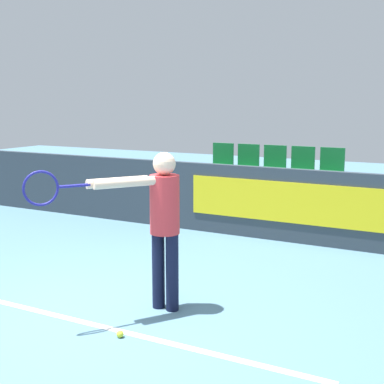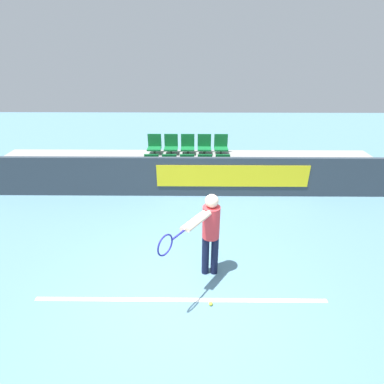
# 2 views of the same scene
# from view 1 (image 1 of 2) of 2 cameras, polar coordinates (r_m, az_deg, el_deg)

# --- Properties ---
(ground_plane) EXTENTS (30.00, 30.00, 0.00)m
(ground_plane) POSITION_cam_1_polar(r_m,az_deg,el_deg) (5.44, -11.06, -13.38)
(ground_plane) COLOR slate
(court_baseline) EXTENTS (4.85, 0.08, 0.01)m
(court_baseline) POSITION_cam_1_polar(r_m,az_deg,el_deg) (5.41, -11.33, -13.48)
(court_baseline) COLOR white
(court_baseline) RESTS_ON ground
(barrier_wall) EXTENTS (11.68, 0.14, 1.11)m
(barrier_wall) POSITION_cam_1_polar(r_m,az_deg,el_deg) (8.43, 5.42, -0.95)
(barrier_wall) COLOR #2D3842
(barrier_wall) RESTS_ON ground
(bleacher_tier_front) EXTENTS (11.28, 0.85, 0.36)m
(bleacher_tier_front) POSITION_cam_1_polar(r_m,az_deg,el_deg) (8.98, 6.45, -2.75)
(bleacher_tier_front) COLOR gray
(bleacher_tier_front) RESTS_ON ground
(bleacher_tier_middle) EXTENTS (11.28, 0.85, 0.73)m
(bleacher_tier_middle) POSITION_cam_1_polar(r_m,az_deg,el_deg) (9.72, 8.33, -0.72)
(bleacher_tier_middle) COLOR gray
(bleacher_tier_middle) RESTS_ON ground
(stadium_chair_0) EXTENTS (0.42, 0.38, 0.59)m
(stadium_chair_0) POSITION_cam_1_polar(r_m,az_deg,el_deg) (9.41, 0.91, 0.64)
(stadium_chair_0) COLOR #333333
(stadium_chair_0) RESTS_ON bleacher_tier_front
(stadium_chair_1) EXTENTS (0.42, 0.38, 0.59)m
(stadium_chair_1) POSITION_cam_1_polar(r_m,az_deg,el_deg) (9.19, 3.78, 0.40)
(stadium_chair_1) COLOR #333333
(stadium_chair_1) RESTS_ON bleacher_tier_front
(stadium_chair_2) EXTENTS (0.42, 0.38, 0.59)m
(stadium_chair_2) POSITION_cam_1_polar(r_m,az_deg,el_deg) (9.00, 6.78, 0.14)
(stadium_chair_2) COLOR #333333
(stadium_chair_2) RESTS_ON bleacher_tier_front
(stadium_chair_3) EXTENTS (0.42, 0.38, 0.59)m
(stadium_chair_3) POSITION_cam_1_polar(r_m,az_deg,el_deg) (8.83, 9.90, -0.12)
(stadium_chair_3) COLOR #333333
(stadium_chair_3) RESTS_ON bleacher_tier_front
(stadium_chair_4) EXTENTS (0.42, 0.38, 0.59)m
(stadium_chair_4) POSITION_cam_1_polar(r_m,az_deg,el_deg) (8.68, 13.14, -0.40)
(stadium_chair_4) COLOR #333333
(stadium_chair_4) RESTS_ON bleacher_tier_front
(stadium_chair_5) EXTENTS (0.42, 0.38, 0.59)m
(stadium_chair_5) POSITION_cam_1_polar(r_m,az_deg,el_deg) (10.12, 3.12, 3.36)
(stadium_chair_5) COLOR #333333
(stadium_chair_5) RESTS_ON bleacher_tier_middle
(stadium_chair_6) EXTENTS (0.42, 0.38, 0.59)m
(stadium_chair_6) POSITION_cam_1_polar(r_m,az_deg,el_deg) (9.92, 5.83, 3.19)
(stadium_chair_6) COLOR #333333
(stadium_chair_6) RESTS_ON bleacher_tier_middle
(stadium_chair_7) EXTENTS (0.42, 0.38, 0.59)m
(stadium_chair_7) POSITION_cam_1_polar(r_m,az_deg,el_deg) (9.74, 8.65, 3.00)
(stadium_chair_7) COLOR #333333
(stadium_chair_7) RESTS_ON bleacher_tier_middle
(stadium_chair_8) EXTENTS (0.42, 0.38, 0.59)m
(stadium_chair_8) POSITION_cam_1_polar(r_m,az_deg,el_deg) (9.58, 11.57, 2.81)
(stadium_chair_8) COLOR #333333
(stadium_chair_8) RESTS_ON bleacher_tier_middle
(stadium_chair_9) EXTENTS (0.42, 0.38, 0.59)m
(stadium_chair_9) POSITION_cam_1_polar(r_m,az_deg,el_deg) (9.45, 14.58, 2.59)
(stadium_chair_9) COLOR #333333
(stadium_chair_9) RESTS_ON bleacher_tier_middle
(tennis_player) EXTENTS (0.93, 1.29, 1.62)m
(tennis_player) POSITION_cam_1_polar(r_m,az_deg,el_deg) (5.33, -3.65, -2.51)
(tennis_player) COLOR black
(tennis_player) RESTS_ON ground
(tennis_ball) EXTENTS (0.07, 0.07, 0.07)m
(tennis_ball) POSITION_cam_1_polar(r_m,az_deg,el_deg) (5.05, -7.68, -14.78)
(tennis_ball) COLOR #CCDB33
(tennis_ball) RESTS_ON ground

